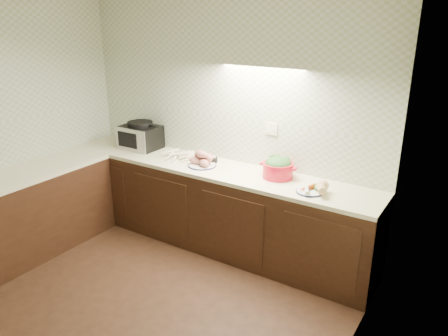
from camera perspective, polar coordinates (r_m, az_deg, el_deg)
The scene contains 8 objects.
room at distance 3.31m, azimuth -16.73°, elevation 4.79°, with size 3.60×3.60×2.60m.
counter at distance 4.62m, azimuth -14.58°, elevation -6.39°, with size 3.60×3.60×0.90m.
toaster_oven at distance 5.27m, azimuth -10.86°, elevation 4.14°, with size 0.45×0.35×0.32m.
parsnip_pile at distance 4.86m, azimuth -5.69°, elevation 1.63°, with size 0.41×0.35×0.07m.
sweet_potato_plate at distance 4.60m, azimuth -2.82°, elevation 1.03°, with size 0.30×0.30×0.17m.
onion_bowl at distance 4.72m, azimuth -1.67°, elevation 1.23°, with size 0.13×0.13×0.10m.
dutch_oven at distance 4.29m, azimuth 7.07°, elevation 0.06°, with size 0.37×0.31×0.21m.
veg_plate at distance 4.01m, azimuth 11.96°, elevation -2.57°, with size 0.32×0.32×0.12m.
Camera 1 is at (2.46, -2.07, 2.44)m, focal length 35.00 mm.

